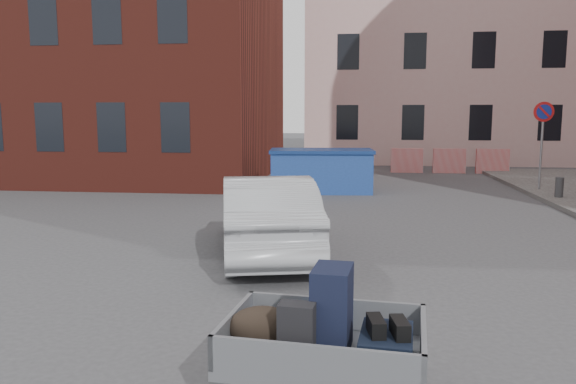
# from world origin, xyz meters

# --- Properties ---
(ground) EXTENTS (120.00, 120.00, 0.00)m
(ground) POSITION_xyz_m (0.00, 0.00, 0.00)
(ground) COLOR #38383A
(ground) RESTS_ON ground
(building_pink) EXTENTS (16.00, 8.00, 14.00)m
(building_pink) POSITION_xyz_m (6.00, 22.00, 7.00)
(building_pink) COLOR #D1A4A1
(building_pink) RESTS_ON ground
(no_parking_sign) EXTENTS (0.60, 0.09, 2.65)m
(no_parking_sign) POSITION_xyz_m (6.00, 9.48, 2.01)
(no_parking_sign) COLOR gray
(no_parking_sign) RESTS_ON sidewalk
(barriers) EXTENTS (4.70, 0.18, 1.00)m
(barriers) POSITION_xyz_m (4.20, 15.00, 0.50)
(barriers) COLOR red
(barriers) RESTS_ON ground
(trailer) EXTENTS (1.71, 1.88, 1.20)m
(trailer) POSITION_xyz_m (0.09, -4.01, 0.61)
(trailer) COLOR black
(trailer) RESTS_ON ground
(dumpster) EXTENTS (3.27, 1.88, 1.32)m
(dumpster) POSITION_xyz_m (-0.67, 8.94, 0.67)
(dumpster) COLOR navy
(dumpster) RESTS_ON ground
(silver_car) EXTENTS (2.38, 4.41, 1.38)m
(silver_car) POSITION_xyz_m (-1.15, 1.00, 0.69)
(silver_car) COLOR #A0A3A7
(silver_car) RESTS_ON ground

